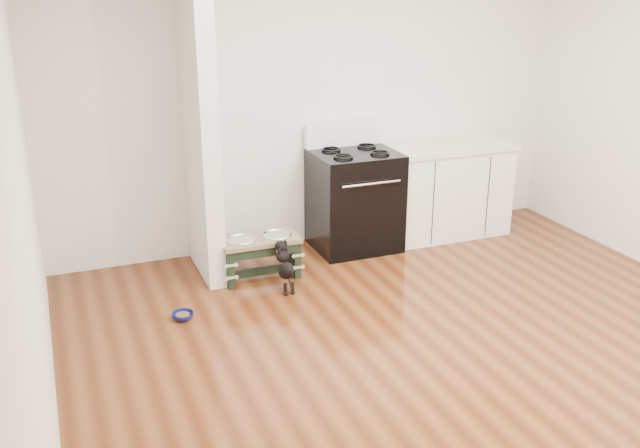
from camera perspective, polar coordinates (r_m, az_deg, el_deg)
The scene contains 8 objects.
ground at distance 4.98m, azimuth 10.38°, elevation -10.76°, with size 5.00×5.00×0.00m, color #4A220D.
room_shell at distance 4.39m, azimuth 11.70°, elevation 7.74°, with size 5.00×5.00×5.00m.
partition_wall at distance 5.93m, azimuth -9.65°, elevation 8.32°, with size 0.15×0.80×2.70m, color silver.
oven_range at distance 6.64m, azimuth 2.76°, elevation 2.05°, with size 0.76×0.69×1.14m.
cabinet_run at distance 7.10m, azimuth 9.94°, elevation 2.77°, with size 1.24×0.64×0.91m.
dog_feeder at distance 6.05m, azimuth -4.85°, elevation -2.02°, with size 0.67×0.36×0.38m.
puppy at distance 5.83m, azimuth -2.84°, elevation -3.26°, with size 0.12×0.34×0.41m.
floor_bowl at distance 5.53m, azimuth -10.92°, elevation -7.23°, with size 0.19×0.19×0.05m.
Camera 1 is at (-2.37, -3.59, 2.52)m, focal length 40.00 mm.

